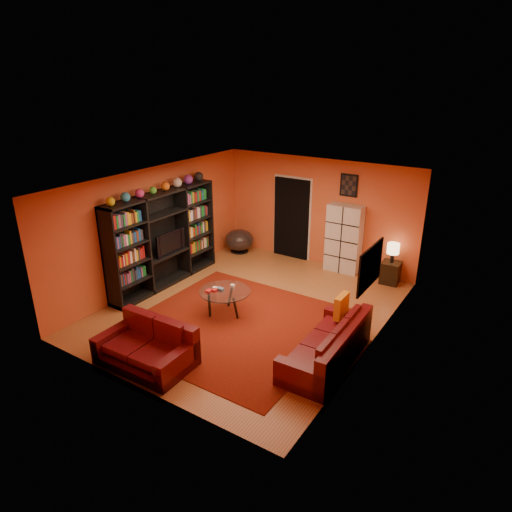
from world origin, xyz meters
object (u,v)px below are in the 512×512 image
Objects in this scene: entertainment_unit at (163,239)px; sofa at (331,347)px; coffee_table at (225,293)px; side_table at (390,273)px; tv at (168,242)px; loveseat at (149,346)px; bowl_chair at (239,240)px; storage_cabinet at (344,239)px; table_lamp at (393,249)px.

sofa is (4.41, -0.83, -0.76)m from entertainment_unit.
entertainment_unit is at bearing 167.23° from coffee_table.
sofa reaches higher than side_table.
tv is at bearing -147.56° from side_table.
loveseat is 2.08× the size of bowl_chair.
entertainment_unit is at bearing -147.13° from side_table.
coffee_table is 1.33× the size of bowl_chair.
tv is 3.18m from loveseat.
loveseat is at bearing -92.53° from coffee_table.
storage_cabinet is (1.17, 5.22, 0.53)m from loveseat.
tv is 0.42× the size of sofa.
side_table is at bearing 90.00° from table_lamp.
loveseat is at bearing -103.72° from storage_cabinet.
table_lamp reaches higher than sofa.
entertainment_unit is 4.55m from sofa.
tv is 1.16× the size of bowl_chair.
table_lamp is (3.98, 0.25, 0.49)m from bowl_chair.
loveseat reaches higher than coffee_table.
table_lamp is (0.00, -0.00, 0.56)m from side_table.
coffee_table is at bearing -4.13° from loveseat.
loveseat reaches higher than side_table.
coffee_table is (1.94, -0.53, -0.51)m from tv.
tv is 0.53× the size of storage_cabinet.
coffee_table is 3.44m from storage_cabinet.
table_lamp reaches higher than loveseat.
storage_cabinet reaches higher than side_table.
side_table is at bearing -3.54° from storage_cabinet.
entertainment_unit reaches higher than tv.
entertainment_unit is 5.07m from table_lamp.
table_lamp is at bearing -90.00° from side_table.
sofa and loveseat have the same top height.
table_lamp is at bearing -3.54° from storage_cabinet.
entertainment_unit reaches higher than loveseat.
tv is 0.56× the size of loveseat.
sofa is at bearing -38.88° from bowl_chair.
entertainment_unit is 3.17m from loveseat.
entertainment_unit is 3.00× the size of coffee_table.
tv reaches higher than loveseat.
sofa is 3.91m from storage_cabinet.
tv is at bearing -147.56° from table_lamp.
tv is at bearing -95.30° from bowl_chair.
tv is 0.87× the size of coffee_table.
bowl_chair is (0.27, 2.50, -0.72)m from entertainment_unit.
sofa reaches higher than bowl_chair.
tv is at bearing -139.09° from storage_cabinet.
storage_cabinet is (1.08, 3.25, 0.36)m from coffee_table.
storage_cabinet is at bearing -14.20° from loveseat.
sofa is 2.06× the size of coffee_table.
side_table is (3.98, 0.25, -0.08)m from bowl_chair.
loveseat is at bearing -148.99° from sofa.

